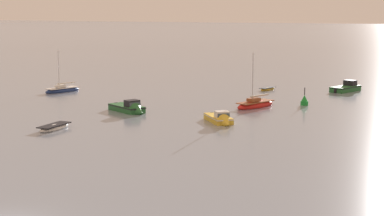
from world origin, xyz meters
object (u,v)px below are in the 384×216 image
object	(u,v)px
sailboat_moored_1	(255,105)
rowboat_moored_5	(268,89)
channel_buoy	(304,101)
motorboat_moored_1	(131,110)
motorboat_moored_3	(221,120)
sailboat_moored_0	(62,90)
rowboat_moored_4	(54,127)
motorboat_moored_0	(349,88)

from	to	relation	value
sailboat_moored_1	rowboat_moored_5	size ratio (longest dim) A/B	2.04
sailboat_moored_1	channel_buoy	size ratio (longest dim) A/B	2.89
motorboat_moored_1	motorboat_moored_3	xyz separation A→B (m)	(11.22, -2.59, -0.03)
sailboat_moored_0	rowboat_moored_5	xyz separation A→B (m)	(25.94, 11.57, -0.13)
rowboat_moored_4	rowboat_moored_5	world-z (taller)	rowboat_moored_4
motorboat_moored_1	channel_buoy	bearing A→B (deg)	65.38
sailboat_moored_0	rowboat_moored_4	bearing A→B (deg)	53.80
sailboat_moored_0	channel_buoy	xyz separation A→B (m)	(33.11, -0.18, 0.20)
motorboat_moored_3	channel_buoy	size ratio (longest dim) A/B	2.17
motorboat_moored_3	rowboat_moored_4	bearing A→B (deg)	-96.41
motorboat_moored_3	channel_buoy	xyz separation A→B (m)	(5.92, 14.07, 0.17)
sailboat_moored_1	rowboat_moored_5	distance (m)	15.14
motorboat_moored_1	motorboat_moored_3	distance (m)	11.52
motorboat_moored_0	motorboat_moored_3	bearing A→B (deg)	-172.49
rowboat_moored_5	motorboat_moored_0	bearing A→B (deg)	125.48
rowboat_moored_4	motorboat_moored_3	distance (m)	16.34
motorboat_moored_0	sailboat_moored_0	xyz separation A→B (m)	(-36.73, -14.58, -0.07)
motorboat_moored_1	rowboat_moored_4	world-z (taller)	motorboat_moored_1
motorboat_moored_1	rowboat_moored_5	distance (m)	25.28
sailboat_moored_1	motorboat_moored_1	size ratio (longest dim) A/B	1.16
motorboat_moored_0	motorboat_moored_3	distance (m)	30.37
rowboat_moored_4	motorboat_moored_1	bearing A→B (deg)	170.17
sailboat_moored_0	rowboat_moored_4	size ratio (longest dim) A/B	1.44
channel_buoy	sailboat_moored_1	bearing A→B (deg)	-147.67
motorboat_moored_0	motorboat_moored_1	xyz separation A→B (m)	(-20.76, -26.24, -0.01)
rowboat_moored_5	channel_buoy	distance (m)	13.77
sailboat_moored_0	channel_buoy	size ratio (longest dim) A/B	2.59
motorboat_moored_0	rowboat_moored_5	world-z (taller)	motorboat_moored_0
sailboat_moored_1	motorboat_moored_3	distance (m)	10.84
sailboat_moored_0	rowboat_moored_5	bearing A→B (deg)	137.64
motorboat_moored_0	sailboat_moored_0	world-z (taller)	sailboat_moored_0
rowboat_moored_5	sailboat_moored_0	bearing A→B (deg)	-46.09
sailboat_moored_1	rowboat_moored_4	size ratio (longest dim) A/B	1.61
rowboat_moored_4	sailboat_moored_0	bearing A→B (deg)	-145.48
motorboat_moored_0	rowboat_moored_4	world-z (taller)	motorboat_moored_0
rowboat_moored_4	sailboat_moored_1	bearing A→B (deg)	146.78
channel_buoy	rowboat_moored_4	bearing A→B (deg)	-131.54
motorboat_moored_1	channel_buoy	distance (m)	20.63
motorboat_moored_3	motorboat_moored_0	bearing A→B (deg)	124.26
sailboat_moored_0	sailboat_moored_1	size ratio (longest dim) A/B	0.90
sailboat_moored_0	motorboat_moored_3	size ratio (longest dim) A/B	1.20
sailboat_moored_1	rowboat_moored_4	distance (m)	24.26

